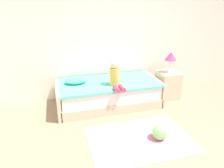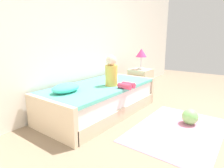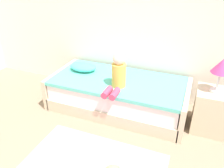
{
  "view_description": "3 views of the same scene",
  "coord_description": "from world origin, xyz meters",
  "px_view_note": "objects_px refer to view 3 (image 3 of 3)",
  "views": [
    {
      "loc": [
        -1.64,
        -1.72,
        1.99
      ],
      "look_at": [
        -0.66,
        1.75,
        0.55
      ],
      "focal_mm": 32.46,
      "sensor_mm": 36.0,
      "label": 1
    },
    {
      "loc": [
        -3.04,
        -0.03,
        1.26
      ],
      "look_at": [
        -0.66,
        1.75,
        0.55
      ],
      "focal_mm": 30.53,
      "sensor_mm": 36.0,
      "label": 2
    },
    {
      "loc": [
        0.37,
        -0.84,
        2.04
      ],
      "look_at": [
        -0.66,
        1.75,
        0.55
      ],
      "focal_mm": 35.91,
      "sensor_mm": 36.0,
      "label": 3
    }
  ],
  "objects_px": {
    "nightstand": "(211,111)",
    "pillow": "(83,67)",
    "bed": "(118,94)",
    "child_figure": "(118,74)",
    "table_lamp": "(222,68)"
  },
  "relations": [
    {
      "from": "nightstand",
      "to": "pillow",
      "type": "xyz_separation_m",
      "value": [
        -2.0,
        0.14,
        0.26
      ]
    },
    {
      "from": "bed",
      "to": "child_figure",
      "type": "bearing_deg",
      "value": -71.76
    },
    {
      "from": "bed",
      "to": "pillow",
      "type": "bearing_deg",
      "value": 171.25
    },
    {
      "from": "table_lamp",
      "to": "pillow",
      "type": "height_order",
      "value": "table_lamp"
    },
    {
      "from": "nightstand",
      "to": "table_lamp",
      "type": "relative_size",
      "value": 1.33
    },
    {
      "from": "child_figure",
      "to": "pillow",
      "type": "bearing_deg",
      "value": 155.63
    },
    {
      "from": "table_lamp",
      "to": "pillow",
      "type": "relative_size",
      "value": 1.02
    },
    {
      "from": "nightstand",
      "to": "table_lamp",
      "type": "bearing_deg",
      "value": 0.0
    },
    {
      "from": "bed",
      "to": "table_lamp",
      "type": "relative_size",
      "value": 4.69
    },
    {
      "from": "table_lamp",
      "to": "child_figure",
      "type": "bearing_deg",
      "value": -171.48
    },
    {
      "from": "child_figure",
      "to": "pillow",
      "type": "relative_size",
      "value": 1.16
    },
    {
      "from": "table_lamp",
      "to": "child_figure",
      "type": "height_order",
      "value": "table_lamp"
    },
    {
      "from": "pillow",
      "to": "nightstand",
      "type": "bearing_deg",
      "value": -3.93
    },
    {
      "from": "nightstand",
      "to": "pillow",
      "type": "distance_m",
      "value": 2.02
    },
    {
      "from": "bed",
      "to": "nightstand",
      "type": "distance_m",
      "value": 1.35
    }
  ]
}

